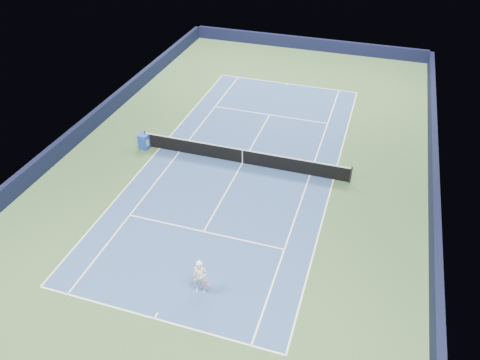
% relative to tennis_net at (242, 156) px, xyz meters
% --- Properties ---
extents(ground, '(40.00, 40.00, 0.00)m').
position_rel_tennis_net_xyz_m(ground, '(0.00, 0.00, -0.50)').
color(ground, '#34522D').
rests_on(ground, ground).
extents(wall_far, '(22.00, 0.35, 1.10)m').
position_rel_tennis_net_xyz_m(wall_far, '(0.00, 19.82, 0.05)').
color(wall_far, black).
rests_on(wall_far, ground).
extents(wall_right, '(0.35, 40.00, 1.10)m').
position_rel_tennis_net_xyz_m(wall_right, '(10.82, 0.00, 0.05)').
color(wall_right, black).
rests_on(wall_right, ground).
extents(wall_left, '(0.35, 40.00, 1.10)m').
position_rel_tennis_net_xyz_m(wall_left, '(-10.82, 0.00, 0.05)').
color(wall_left, black).
rests_on(wall_left, ground).
extents(court_surface, '(10.97, 23.77, 0.01)m').
position_rel_tennis_net_xyz_m(court_surface, '(0.00, 0.00, -0.50)').
color(court_surface, navy).
rests_on(court_surface, ground).
extents(baseline_far, '(10.97, 0.08, 0.00)m').
position_rel_tennis_net_xyz_m(baseline_far, '(0.00, 11.88, -0.50)').
color(baseline_far, white).
rests_on(baseline_far, ground).
extents(baseline_near, '(10.97, 0.08, 0.00)m').
position_rel_tennis_net_xyz_m(baseline_near, '(0.00, -11.88, -0.50)').
color(baseline_near, white).
rests_on(baseline_near, ground).
extents(sideline_doubles_right, '(0.08, 23.77, 0.00)m').
position_rel_tennis_net_xyz_m(sideline_doubles_right, '(5.49, 0.00, -0.50)').
color(sideline_doubles_right, white).
rests_on(sideline_doubles_right, ground).
extents(sideline_doubles_left, '(0.08, 23.77, 0.00)m').
position_rel_tennis_net_xyz_m(sideline_doubles_left, '(-5.49, 0.00, -0.50)').
color(sideline_doubles_left, white).
rests_on(sideline_doubles_left, ground).
extents(sideline_singles_right, '(0.08, 23.77, 0.00)m').
position_rel_tennis_net_xyz_m(sideline_singles_right, '(4.12, 0.00, -0.50)').
color(sideline_singles_right, white).
rests_on(sideline_singles_right, ground).
extents(sideline_singles_left, '(0.08, 23.77, 0.00)m').
position_rel_tennis_net_xyz_m(sideline_singles_left, '(-4.12, 0.00, -0.50)').
color(sideline_singles_left, white).
rests_on(sideline_singles_left, ground).
extents(service_line_far, '(8.23, 0.08, 0.00)m').
position_rel_tennis_net_xyz_m(service_line_far, '(0.00, 6.40, -0.50)').
color(service_line_far, white).
rests_on(service_line_far, ground).
extents(service_line_near, '(8.23, 0.08, 0.00)m').
position_rel_tennis_net_xyz_m(service_line_near, '(0.00, -6.40, -0.50)').
color(service_line_near, white).
rests_on(service_line_near, ground).
extents(center_service_line, '(0.08, 12.80, 0.00)m').
position_rel_tennis_net_xyz_m(center_service_line, '(0.00, 0.00, -0.50)').
color(center_service_line, white).
rests_on(center_service_line, ground).
extents(center_mark_far, '(0.08, 0.30, 0.00)m').
position_rel_tennis_net_xyz_m(center_mark_far, '(0.00, 11.73, -0.50)').
color(center_mark_far, white).
rests_on(center_mark_far, ground).
extents(center_mark_near, '(0.08, 0.30, 0.00)m').
position_rel_tennis_net_xyz_m(center_mark_near, '(0.00, -11.73, -0.50)').
color(center_mark_near, white).
rests_on(center_mark_near, ground).
extents(tennis_net, '(12.90, 0.10, 1.07)m').
position_rel_tennis_net_xyz_m(tennis_net, '(0.00, 0.00, 0.00)').
color(tennis_net, black).
rests_on(tennis_net, ground).
extents(sponsor_cube, '(0.62, 0.57, 0.95)m').
position_rel_tennis_net_xyz_m(sponsor_cube, '(-6.40, -0.25, -0.03)').
color(sponsor_cube, '#1C3CAC').
rests_on(sponsor_cube, ground).
extents(tennis_player, '(0.82, 1.29, 2.16)m').
position_rel_tennis_net_xyz_m(tennis_player, '(1.28, -9.96, 0.36)').
color(tennis_player, white).
rests_on(tennis_player, ground).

